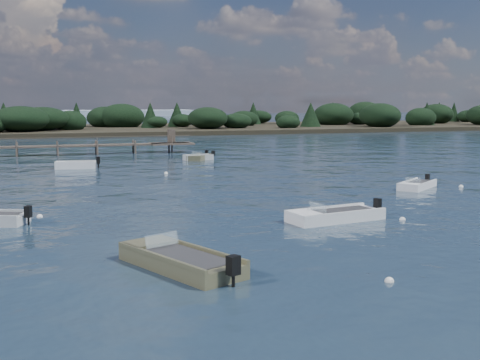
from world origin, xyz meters
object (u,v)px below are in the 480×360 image
object	(u,v)px
tender_far_white	(76,166)
dinghy_near_olive	(180,264)
dinghy_mid_white_b	(417,186)
tender_far_grey_b	(198,158)
dinghy_mid_white_a	(335,217)
dinghy_extra_b	(200,158)

from	to	relation	value
tender_far_white	dinghy_near_olive	world-z (taller)	dinghy_near_olive
dinghy_mid_white_b	dinghy_near_olive	distance (m)	24.64
tender_far_grey_b	dinghy_mid_white_a	distance (m)	32.85
tender_far_grey_b	dinghy_extra_b	xyz separation A→B (m)	(0.27, 0.42, -0.02)
tender_far_white	tender_far_grey_b	xyz separation A→B (m)	(12.37, 4.33, -0.03)
dinghy_near_olive	tender_far_white	bearing A→B (deg)	92.88
dinghy_mid_white_b	dinghy_mid_white_a	world-z (taller)	dinghy_mid_white_a
dinghy_near_olive	tender_far_grey_b	world-z (taller)	dinghy_near_olive
dinghy_extra_b	dinghy_mid_white_a	world-z (taller)	dinghy_mid_white_a
dinghy_mid_white_b	dinghy_extra_b	bearing A→B (deg)	109.95
tender_far_grey_b	dinghy_mid_white_a	world-z (taller)	dinghy_mid_white_a
dinghy_near_olive	dinghy_mid_white_a	bearing A→B (deg)	33.27
dinghy_mid_white_b	dinghy_mid_white_a	distance (m)	13.51
tender_far_white	tender_far_grey_b	bearing A→B (deg)	19.31
dinghy_near_olive	dinghy_extra_b	bearing A→B (deg)	74.53
dinghy_mid_white_b	dinghy_mid_white_a	bearing A→B (deg)	-141.61
dinghy_mid_white_b	dinghy_mid_white_a	size ratio (longest dim) A/B	0.75
dinghy_near_olive	dinghy_extra_b	xyz separation A→B (m)	(10.89, 39.36, -0.04)
dinghy_mid_white_a	tender_far_grey_b	bearing A→B (deg)	87.73
tender_far_grey_b	dinghy_mid_white_a	bearing A→B (deg)	-92.27
tender_far_white	dinghy_mid_white_b	distance (m)	29.55
tender_far_grey_b	dinghy_near_olive	bearing A→B (deg)	-105.26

